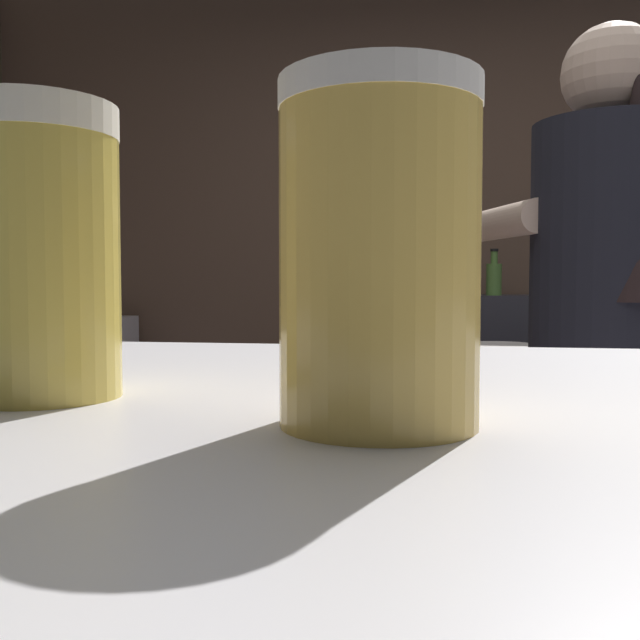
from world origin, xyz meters
name	(u,v)px	position (x,y,z in m)	size (l,w,h in m)	color
wall_back	(484,242)	(0.00, 2.20, 1.35)	(5.20, 0.10, 2.70)	brown
back_shelf	(443,412)	(-0.20, 1.92, 0.55)	(0.81, 0.36, 1.09)	#33323C
mini_fridge	(57,419)	(-2.04, 1.75, 0.49)	(0.61, 0.58, 0.98)	white
bartender	(607,348)	(0.14, 0.28, 1.00)	(0.50, 0.55, 1.73)	#352C2D
mixing_bowl	(500,354)	(-0.06, 0.67, 0.95)	(0.21, 0.21, 0.06)	silver
pint_glass_near	(40,253)	(-0.44, -1.09, 1.17)	(0.07, 0.07, 0.14)	gold
pint_glass_far	(379,255)	(-0.28, -1.13, 1.16)	(0.08, 0.08, 0.13)	#E0B652
bottle_soy	(494,277)	(0.02, 1.85, 1.17)	(0.07, 0.07, 0.21)	#55823A
bottle_hot_sauce	(453,274)	(-0.16, 1.90, 1.19)	(0.06, 0.06, 0.25)	black
bottle_olive_oil	(392,278)	(-0.44, 1.89, 1.17)	(0.07, 0.07, 0.21)	#2E619D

